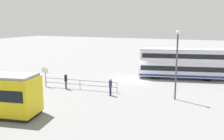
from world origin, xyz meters
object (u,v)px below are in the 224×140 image
(info_sign, at_px, (45,73))
(double_decker_bus, at_px, (182,63))
(pedestrian_near_railing, at_px, (66,80))
(street_lamp, at_px, (177,60))
(pedestrian_crossing, at_px, (110,86))

(info_sign, bearing_deg, double_decker_bus, -142.70)
(double_decker_bus, height_order, pedestrian_near_railing, double_decker_bus)
(info_sign, xyz_separation_m, street_lamp, (-14.68, -0.88, 2.34))
(pedestrian_near_railing, bearing_deg, double_decker_bus, -136.59)
(pedestrian_crossing, xyz_separation_m, info_sign, (8.38, -0.42, 0.53))
(double_decker_bus, bearing_deg, info_sign, 37.30)
(double_decker_bus, relative_size, pedestrian_crossing, 6.41)
(double_decker_bus, relative_size, pedestrian_near_railing, 6.41)
(pedestrian_near_railing, relative_size, info_sign, 0.78)
(pedestrian_crossing, distance_m, street_lamp, 7.05)
(pedestrian_near_railing, bearing_deg, info_sign, 0.66)
(pedestrian_near_railing, height_order, street_lamp, street_lamp)
(pedestrian_near_railing, xyz_separation_m, info_sign, (2.75, 0.03, 0.53))
(info_sign, relative_size, street_lamp, 0.35)
(pedestrian_crossing, height_order, street_lamp, street_lamp)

